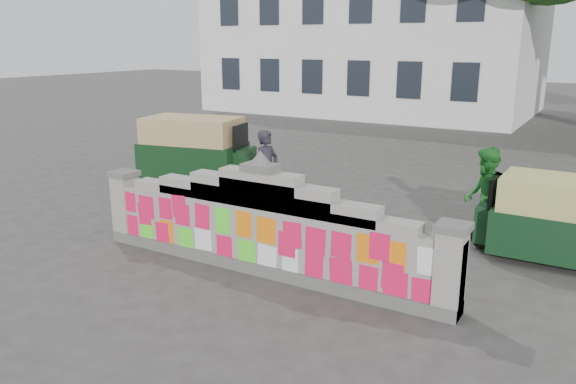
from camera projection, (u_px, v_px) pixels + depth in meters
name	position (u px, v px, depth m)	size (l,w,h in m)	color
ground	(262.00, 271.00, 9.16)	(100.00, 100.00, 0.00)	#383533
parapet_wall	(261.00, 228.00, 8.96)	(6.48, 0.44, 2.01)	#4C4C49
building	(377.00, 34.00, 29.83)	(16.00, 10.00, 8.90)	silver
cyclist_bike	(267.00, 199.00, 11.53)	(0.66, 1.88, 0.99)	black
cyclist_rider	(267.00, 183.00, 11.44)	(0.61, 0.40, 1.68)	#222028
pedestrian	(485.00, 197.00, 10.14)	(0.88, 0.69, 1.82)	#207727
rickshaw_left	(196.00, 149.00, 14.80)	(3.19, 1.93, 1.72)	black
rickshaw_right	(560.00, 220.00, 9.38)	(2.62, 1.22, 1.45)	black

